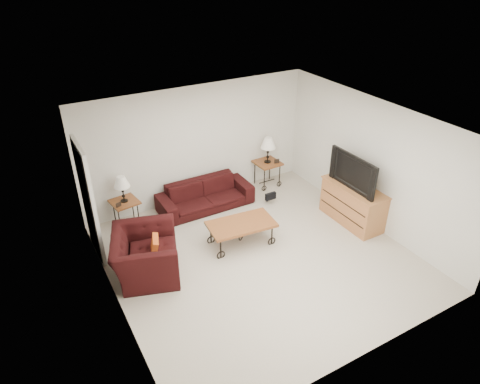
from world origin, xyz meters
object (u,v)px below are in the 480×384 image
side_table_left (126,213)px  lamp_right (268,150)px  sofa (205,195)px  side_table_right (267,174)px  television (357,171)px  backpack (267,192)px  lamp_left (122,189)px  coffee_table (241,233)px  tv_stand (353,204)px  armchair (145,255)px

side_table_left → lamp_right: bearing=0.0°
sofa → side_table_right: bearing=6.2°
side_table_right → television: 2.36m
side_table_left → backpack: bearing=-12.3°
lamp_left → coffee_table: size_ratio=0.44×
lamp_right → coffee_table: lamp_right is taller
side_table_right → tv_stand: size_ratio=0.45×
side_table_left → coffee_table: (1.66, -1.67, -0.04)m
lamp_left → backpack: 3.02m
side_table_left → lamp_left: (0.00, 0.00, 0.54)m
tv_stand → television: size_ratio=1.12×
armchair → television: 4.18m
sofa → armchair: bearing=-141.2°
backpack → tv_stand: bearing=-37.7°
backpack → sofa: bearing=176.7°
television → lamp_left: bearing=-118.2°
coffee_table → television: 2.50m
coffee_table → tv_stand: tv_stand is taller
backpack → television: bearing=-38.2°
side_table_left → armchair: bearing=-95.0°
armchair → television: bearing=-78.5°
sofa → side_table_left: (-1.64, 0.18, -0.02)m
armchair → television: television is taller
sofa → backpack: 1.34m
coffee_table → armchair: (-1.80, 0.06, 0.16)m
lamp_right → backpack: lamp_right is taller
lamp_right → armchair: 3.84m
sofa → side_table_right: size_ratio=3.37×
side_table_right → backpack: bearing=-122.3°
coffee_table → backpack: backpack is taller
side_table_right → television: size_ratio=0.50×
armchair → tv_stand: bearing=-78.5°
armchair → backpack: bearing=-53.7°
lamp_left → television: 4.48m
side_table_left → backpack: side_table_left is taller
sofa → lamp_right: lamp_right is taller
sofa → coffee_table: sofa is taller
armchair → side_table_left: bearing=13.4°
lamp_right → armchair: (-3.45, -1.61, -0.50)m
side_table_left → coffee_table: size_ratio=0.44×
side_table_right → backpack: 0.75m
side_table_right → lamp_left: size_ratio=1.10×
sofa → backpack: size_ratio=4.10×
sofa → lamp_left: size_ratio=3.69×
side_table_right → armchair: armchair is taller
lamp_right → side_table_left: bearing=180.0°
side_table_left → lamp_right: 3.36m
sofa → lamp_right: 1.77m
lamp_right → backpack: size_ratio=1.22×
side_table_right → armchair: size_ratio=0.49×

